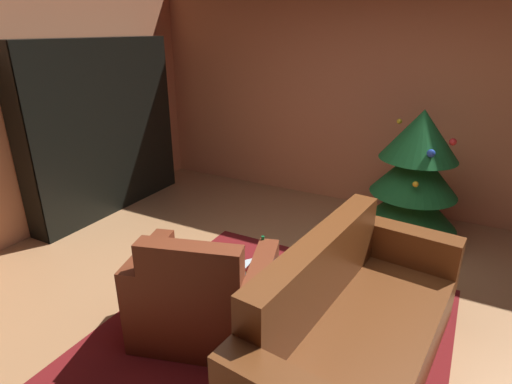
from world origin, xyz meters
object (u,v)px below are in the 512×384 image
Objects in this scene: decorated_tree at (415,176)px; coffee_table at (266,284)px; bookshelf_unit at (112,129)px; armchair_red at (204,301)px; couch_red at (352,332)px; book_stack_on_table at (261,271)px; bottle_on_table at (263,255)px.

coffee_table is at bearing -109.71° from decorated_tree.
decorated_tree is at bearing 12.31° from bookshelf_unit.
decorated_tree is at bearing 70.29° from coffee_table.
couch_red reaches higher than armchair_red.
couch_red is at bearing -21.66° from bookshelf_unit.
decorated_tree reaches higher than couch_red.
couch_red reaches higher than book_stack_on_table.
book_stack_on_table is (-0.05, 0.01, 0.10)m from coffee_table.
bookshelf_unit is at bearing 157.59° from bottle_on_table.
decorated_tree is (0.81, 1.84, 0.20)m from bottle_on_table.
bottle_on_table is (-0.80, 0.28, 0.21)m from couch_red.
decorated_tree is (0.02, 2.12, 0.41)m from couch_red.
armchair_red is 0.56m from bottle_on_table.
decorated_tree is (1.06, 2.29, 0.42)m from armchair_red.
bookshelf_unit is 2.93m from armchair_red.
couch_red is 1.45× the size of decorated_tree.
decorated_tree is at bearing 65.09° from armchair_red.
bottle_on_table reaches higher than book_stack_on_table.
armchair_red is at bearing -139.16° from coffee_table.
book_stack_on_table is 0.76× the size of bottle_on_table.
coffee_table is at bearing 40.84° from armchair_red.
bookshelf_unit reaches higher than couch_red.
book_stack_on_table is 0.15m from bottle_on_table.
decorated_tree is (3.46, 0.75, -0.27)m from bookshelf_unit.
bookshelf_unit is 3.76m from couch_red.
coffee_table is 2.14m from decorated_tree.
bookshelf_unit is 7.96× the size of bottle_on_table.
bookshelf_unit reaches higher than bottle_on_table.
bottle_on_table is at bearing 60.46° from armchair_red.
bottle_on_table is (-0.05, 0.13, 0.05)m from book_stack_on_table.
couch_red reaches higher than bottle_on_table.
decorated_tree reaches higher than armchair_red.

